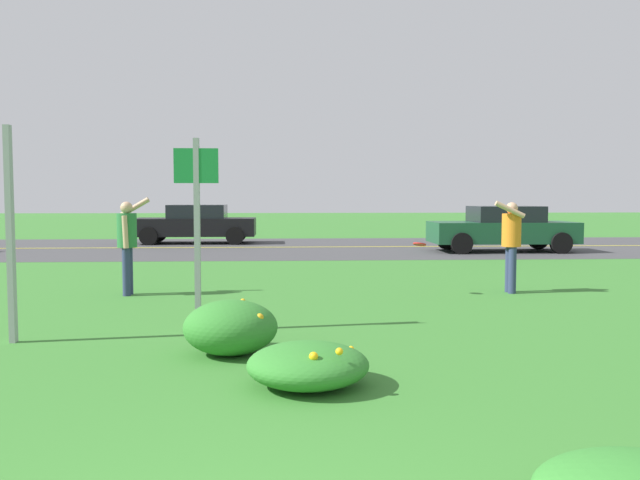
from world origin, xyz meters
TOP-DOWN VIEW (x-y plane):
  - ground_plane at (0.00, 10.19)m, footprint 120.00×120.00m
  - highway_strip at (0.00, 20.37)m, footprint 120.00×9.57m
  - highway_center_stripe at (0.00, 20.37)m, footprint 120.00×0.16m
  - daylily_clump_mid_right at (-0.29, 5.12)m, footprint 1.04×0.98m
  - daylily_clump_near_camera at (0.51, 3.86)m, footprint 1.12×1.08m
  - sign_post_near_path at (-2.92, 5.85)m, footprint 0.07×0.10m
  - sign_post_by_roadside at (-0.81, 6.38)m, footprint 0.56×0.10m
  - person_thrower_green_shirt at (-2.45, 9.57)m, footprint 0.54×0.49m
  - person_catcher_orange_shirt at (4.40, 9.46)m, footprint 0.55×0.49m
  - frisbee_red at (2.69, 9.25)m, footprint 0.24×0.23m
  - car_dark_green_center_left at (7.29, 18.22)m, footprint 4.50×2.00m
  - car_black_center_right at (-2.97, 22.53)m, footprint 4.50×2.00m

SIDE VIEW (x-z plane):
  - ground_plane at x=0.00m, z-range 0.00..0.00m
  - highway_strip at x=0.00m, z-range 0.00..0.01m
  - highway_center_stripe at x=0.00m, z-range 0.01..0.01m
  - daylily_clump_near_camera at x=0.51m, z-range -0.02..0.42m
  - daylily_clump_mid_right at x=-0.29m, z-range 0.00..0.60m
  - car_dark_green_center_left at x=7.29m, z-range 0.01..1.46m
  - car_black_center_right at x=-2.97m, z-range 0.01..1.46m
  - frisbee_red at x=2.69m, z-range 0.85..0.96m
  - person_catcher_orange_shirt at x=4.40m, z-range 0.15..1.82m
  - person_thrower_green_shirt at x=-2.45m, z-range 0.13..1.86m
  - sign_post_near_path at x=-2.92m, z-range 0.00..2.57m
  - sign_post_by_roadside at x=-0.81m, z-range 0.27..2.74m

